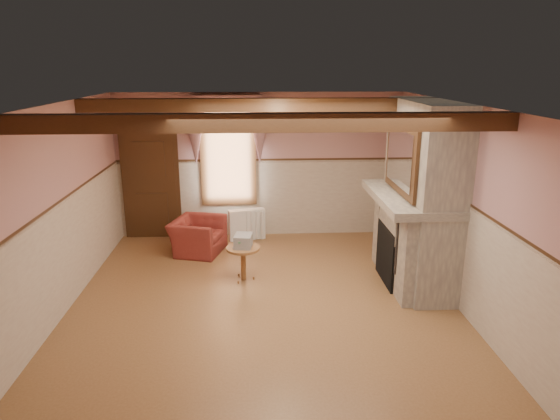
{
  "coord_description": "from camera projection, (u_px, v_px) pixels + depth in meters",
  "views": [
    {
      "loc": [
        -0.1,
        -6.56,
        3.3
      ],
      "look_at": [
        0.28,
        0.8,
        1.14
      ],
      "focal_mm": 32.0,
      "sensor_mm": 36.0,
      "label": 1
    }
  ],
  "objects": [
    {
      "name": "jar_yellow",
      "position": [
        425.0,
        201.0,
        6.88
      ],
      "size": [
        0.06,
        0.06,
        0.12
      ],
      "primitive_type": "cylinder",
      "color": "gold",
      "rests_on": "mantel"
    },
    {
      "name": "window_drapes",
      "position": [
        227.0,
        122.0,
        9.32
      ],
      "size": [
        1.3,
        0.14,
        1.4
      ],
      "primitive_type": "cube",
      "color": "gray",
      "rests_on": "wall_back"
    },
    {
      "name": "wall_back",
      "position": [
        259.0,
        166.0,
        9.7
      ],
      "size": [
        5.5,
        0.02,
        2.8
      ],
      "primitive_type": "cube",
      "color": "#B07B7A",
      "rests_on": "floor"
    },
    {
      "name": "overmantel_mirror",
      "position": [
        401.0,
        158.0,
        7.34
      ],
      "size": [
        0.06,
        1.44,
        1.04
      ],
      "primitive_type": "cube",
      "color": "silver",
      "rests_on": "fireplace"
    },
    {
      "name": "side_table",
      "position": [
        243.0,
        264.0,
        7.87
      ],
      "size": [
        0.7,
        0.7,
        0.55
      ],
      "primitive_type": "cylinder",
      "rotation": [
        0.0,
        0.0,
        0.43
      ],
      "color": "brown",
      "rests_on": "floor"
    },
    {
      "name": "door",
      "position": [
        151.0,
        185.0,
        9.63
      ],
      "size": [
        1.1,
        0.1,
        2.1
      ],
      "primitive_type": "cube",
      "color": "black",
      "rests_on": "floor"
    },
    {
      "name": "mantel_clock",
      "position": [
        398.0,
        177.0,
        8.17
      ],
      "size": [
        0.14,
        0.24,
        0.2
      ],
      "primitive_type": "cube",
      "color": "black",
      "rests_on": "mantel"
    },
    {
      "name": "ceiling_beam_front",
      "position": [
        263.0,
        123.0,
        5.31
      ],
      "size": [
        5.5,
        0.18,
        0.2
      ],
      "primitive_type": "cube",
      "color": "black",
      "rests_on": "ceiling"
    },
    {
      "name": "window",
      "position": [
        228.0,
        153.0,
        9.57
      ],
      "size": [
        1.06,
        0.08,
        2.02
      ],
      "primitive_type": "cube",
      "color": "white",
      "rests_on": "wall_back"
    },
    {
      "name": "candle_red",
      "position": [
        421.0,
        197.0,
        7.03
      ],
      "size": [
        0.06,
        0.06,
        0.16
      ],
      "primitive_type": "cylinder",
      "color": "#A8141D",
      "rests_on": "mantel"
    },
    {
      "name": "firebox",
      "position": [
        390.0,
        254.0,
        7.77
      ],
      "size": [
        0.2,
        0.95,
        0.9
      ],
      "primitive_type": "cube",
      "color": "black",
      "rests_on": "floor"
    },
    {
      "name": "wall_front",
      "position": [
        269.0,
        313.0,
        3.95
      ],
      "size": [
        5.5,
        0.02,
        2.8
      ],
      "primitive_type": "cube",
      "color": "#B07B7A",
      "rests_on": "floor"
    },
    {
      "name": "chair_rail",
      "position": [
        262.0,
        201.0,
        6.8
      ],
      "size": [
        5.5,
        6.0,
        0.08
      ],
      "primitive_type": null,
      "color": "black",
      "rests_on": "wainscot"
    },
    {
      "name": "floor",
      "position": [
        263.0,
        301.0,
        7.22
      ],
      "size": [
        5.5,
        6.0,
        0.01
      ],
      "primitive_type": "cube",
      "color": "brown",
      "rests_on": "ground"
    },
    {
      "name": "wall_right",
      "position": [
        459.0,
        206.0,
        6.96
      ],
      "size": [
        0.02,
        6.0,
        2.8
      ],
      "primitive_type": "cube",
      "color": "#B07B7A",
      "rests_on": "floor"
    },
    {
      "name": "fireplace",
      "position": [
        422.0,
        195.0,
        7.52
      ],
      "size": [
        0.85,
        2.0,
        2.8
      ],
      "primitive_type": "cube",
      "color": "gray",
      "rests_on": "floor"
    },
    {
      "name": "ceiling_beam_back",
      "position": [
        260.0,
        105.0,
        7.61
      ],
      "size": [
        5.5,
        0.18,
        0.2
      ],
      "primitive_type": "cube",
      "color": "black",
      "rests_on": "ceiling"
    },
    {
      "name": "ceiling",
      "position": [
        261.0,
        104.0,
        6.43
      ],
      "size": [
        5.5,
        6.0,
        0.01
      ],
      "primitive_type": "cube",
      "color": "silver",
      "rests_on": "wall_back"
    },
    {
      "name": "mantel",
      "position": [
        410.0,
        198.0,
        7.52
      ],
      "size": [
        1.05,
        2.05,
        0.12
      ],
      "primitive_type": "cube",
      "color": "gray",
      "rests_on": "fireplace"
    },
    {
      "name": "radiator",
      "position": [
        247.0,
        224.0,
        9.71
      ],
      "size": [
        0.72,
        0.35,
        0.6
      ],
      "primitive_type": "cube",
      "rotation": [
        0.0,
        0.0,
        0.25
      ],
      "color": "white",
      "rests_on": "floor"
    },
    {
      "name": "wall_left",
      "position": [
        58.0,
        211.0,
        6.69
      ],
      "size": [
        0.02,
        6.0,
        2.8
      ],
      "primitive_type": "cube",
      "color": "#B07B7A",
      "rests_on": "floor"
    },
    {
      "name": "book_stack",
      "position": [
        243.0,
        241.0,
        7.77
      ],
      "size": [
        0.3,
        0.35,
        0.2
      ],
      "primitive_type": "cube",
      "rotation": [
        0.0,
        0.0,
        -0.13
      ],
      "color": "#B7AD8C",
      "rests_on": "side_table"
    },
    {
      "name": "armchair",
      "position": [
        198.0,
        236.0,
        9.03
      ],
      "size": [
        1.05,
        1.14,
        0.62
      ],
      "primitive_type": "imported",
      "rotation": [
        0.0,
        0.0,
        1.3
      ],
      "color": "maroon",
      "rests_on": "floor"
    },
    {
      "name": "bowl",
      "position": [
        411.0,
        191.0,
        7.5
      ],
      "size": [
        0.38,
        0.38,
        0.09
      ],
      "primitive_type": "imported",
      "color": "brown",
      "rests_on": "mantel"
    },
    {
      "name": "oil_lamp",
      "position": [
        406.0,
        181.0,
        7.74
      ],
      "size": [
        0.11,
        0.11,
        0.28
      ],
      "primitive_type": "cylinder",
      "color": "gold",
      "rests_on": "mantel"
    },
    {
      "name": "wainscot",
      "position": [
        263.0,
        253.0,
        7.01
      ],
      "size": [
        5.5,
        6.0,
        1.5
      ],
      "primitive_type": null,
      "color": "beige",
      "rests_on": "floor"
    }
  ]
}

